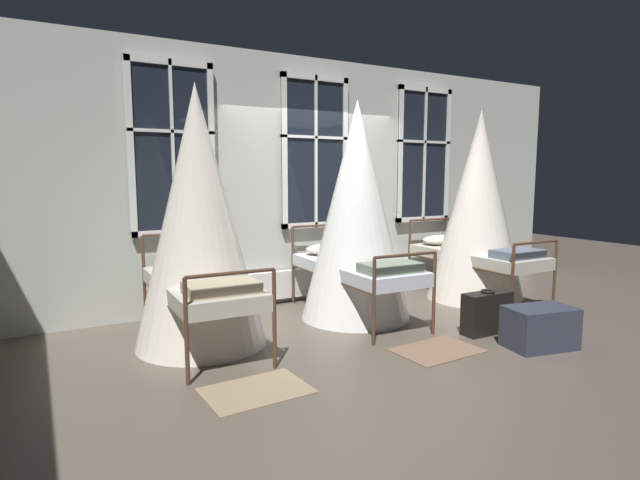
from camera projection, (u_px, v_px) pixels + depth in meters
The scene contains 10 objects.
ground at pixel (359, 317), 6.00m from camera, with size 18.34×18.34×0.00m, color brown.
back_wall_with_windows at pixel (311, 181), 6.80m from camera, with size 8.93×0.10×3.18m, color #B2B7AD.
window_bank at pixel (316, 211), 6.75m from camera, with size 4.69×0.10×2.87m.
cot_first at pixel (199, 221), 4.89m from camera, with size 1.27×1.92×2.53m.
cot_second at pixel (356, 215), 5.85m from camera, with size 1.27×1.93×2.51m.
cot_third at pixel (478, 209), 6.77m from camera, with size 1.27×1.92×2.52m.
rug_first at pixel (256, 391), 3.93m from camera, with size 0.80×0.56×0.01m, color #8E7A5B.
rug_second at pixel (437, 350), 4.84m from camera, with size 0.80×0.56×0.01m, color brown.
suitcase_dark at pixel (487, 313), 5.35m from camera, with size 0.57×0.23×0.47m.
travel_trunk at pixel (540, 327), 4.91m from camera, with size 0.64×0.40×0.40m, color #2D3342.
Camera 1 is at (-3.27, -4.85, 1.66)m, focal length 28.50 mm.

